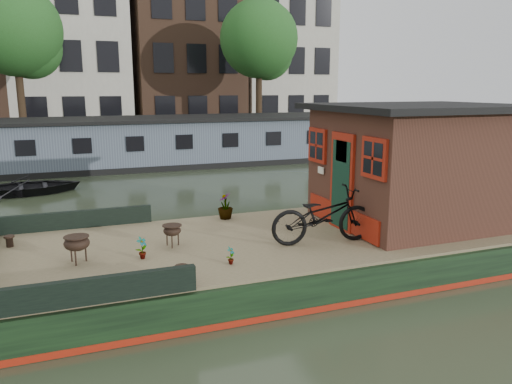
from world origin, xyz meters
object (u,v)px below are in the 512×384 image
object	(u,v)px
cabin	(418,163)
brazier_front	(172,236)
potted_plant_a	(142,248)
dinghy	(28,183)
bicycle	(323,215)
brazier_rear	(77,249)

from	to	relation	value
cabin	brazier_front	xyz separation A→B (m)	(-5.10, 0.08, -1.03)
potted_plant_a	dinghy	bearing A→B (deg)	103.55
bicycle	dinghy	xyz separation A→B (m)	(-5.50, 9.94, -0.81)
potted_plant_a	brazier_front	bearing A→B (deg)	38.92
brazier_front	dinghy	xyz separation A→B (m)	(-2.93, 9.20, -0.50)
potted_plant_a	bicycle	bearing A→B (deg)	-4.80
brazier_rear	cabin	bearing A→B (deg)	1.93
potted_plant_a	dinghy	world-z (taller)	potted_plant_a
bicycle	brazier_rear	world-z (taller)	bicycle
bicycle	brazier_front	world-z (taller)	bicycle
bicycle	cabin	bearing A→B (deg)	-69.71
potted_plant_a	brazier_front	distance (m)	0.76
bicycle	brazier_rear	distance (m)	4.19
potted_plant_a	dinghy	distance (m)	9.97
brazier_rear	bicycle	bearing A→B (deg)	-6.03
bicycle	potted_plant_a	bearing A→B (deg)	90.75
cabin	dinghy	xyz separation A→B (m)	(-8.03, 9.28, -1.54)
brazier_front	dinghy	distance (m)	9.66
cabin	dinghy	distance (m)	12.36
brazier_front	potted_plant_a	bearing A→B (deg)	-141.08
brazier_rear	dinghy	world-z (taller)	brazier_rear
cabin	bicycle	bearing A→B (deg)	-165.26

